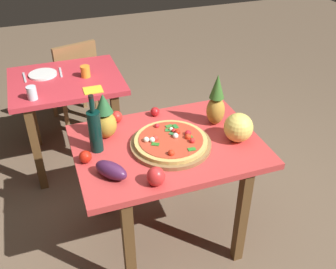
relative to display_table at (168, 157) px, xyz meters
name	(u,v)px	position (x,y,z in m)	size (l,w,h in m)	color
ground_plane	(168,231)	(0.00, 0.00, -0.66)	(10.00, 10.00, 0.00)	brown
display_table	(168,157)	(0.00, 0.00, 0.00)	(1.11, 0.81, 0.76)	brown
background_table	(68,94)	(-0.47, 1.10, -0.03)	(0.87, 0.73, 0.76)	brown
dining_chair	(74,78)	(-0.35, 1.69, -0.18)	(0.49, 0.49, 0.85)	olive
pizza_board	(171,144)	(0.01, -0.03, 0.12)	(0.48, 0.48, 0.03)	olive
pizza	(171,140)	(0.01, -0.03, 0.15)	(0.43, 0.43, 0.05)	tan
wine_bottle	(95,130)	(-0.41, 0.08, 0.24)	(0.08, 0.08, 0.36)	black
pineapple_left	(105,118)	(-0.33, 0.20, 0.24)	(0.14, 0.14, 0.29)	#B69030
pineapple_right	(216,102)	(0.36, 0.11, 0.26)	(0.12, 0.12, 0.34)	#B78532
melon	(238,128)	(0.41, -0.10, 0.19)	(0.18, 0.18, 0.18)	#EAD05F
bell_pepper	(156,176)	(-0.18, -0.33, 0.15)	(0.10, 0.10, 0.11)	red
eggplant	(111,170)	(-0.38, -0.19, 0.15)	(0.20, 0.09, 0.09)	#4B1F45
tomato_near_board	(85,157)	(-0.49, -0.02, 0.14)	(0.07, 0.07, 0.07)	red
tomato_beside_pepper	(116,117)	(-0.23, 0.34, 0.14)	(0.08, 0.08, 0.08)	red
tomato_at_corner	(155,112)	(0.03, 0.33, 0.14)	(0.06, 0.06, 0.06)	red
drinking_glass_juice	(85,71)	(-0.31, 1.08, 0.15)	(0.07, 0.07, 0.09)	orange
drinking_glass_water	(32,93)	(-0.73, 0.84, 0.16)	(0.07, 0.07, 0.10)	silver
dinner_plate	(43,74)	(-0.63, 1.22, 0.11)	(0.22, 0.22, 0.02)	white
fork_utensil	(25,77)	(-0.77, 1.22, 0.11)	(0.02, 0.18, 0.01)	silver
knife_utensil	(61,72)	(-0.49, 1.22, 0.11)	(0.02, 0.18, 0.01)	silver
napkin_folded	(93,90)	(-0.30, 0.83, 0.11)	(0.14, 0.12, 0.01)	yellow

